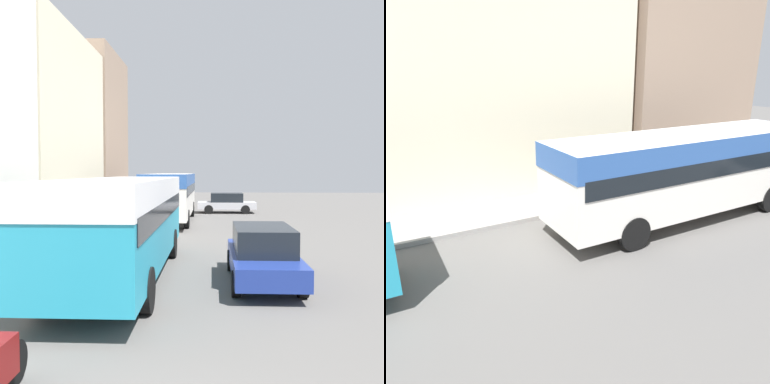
% 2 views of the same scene
% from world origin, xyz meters
% --- Properties ---
extents(building_far_terrace, '(6.11, 9.95, 10.26)m').
position_xyz_m(building_far_terrace, '(-9.26, 18.71, 5.13)').
color(building_far_terrace, beige).
rests_on(building_far_terrace, ground_plane).
extents(building_end_row, '(6.39, 7.46, 11.57)m').
position_xyz_m(building_end_row, '(-9.40, 27.96, 5.79)').
color(building_end_row, gray).
rests_on(building_end_row, ground_plane).
extents(bus_following, '(2.54, 9.89, 2.91)m').
position_xyz_m(bus_following, '(-1.80, 22.67, 1.90)').
color(bus_following, silver).
rests_on(bus_following, ground_plane).
extents(pedestrian_near_curb, '(0.34, 0.34, 1.81)m').
position_xyz_m(pedestrian_near_curb, '(-4.34, 24.92, 1.09)').
color(pedestrian_near_curb, '#232838').
rests_on(pedestrian_near_curb, sidewalk).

